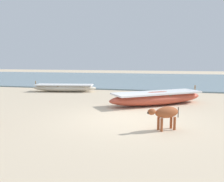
{
  "coord_description": "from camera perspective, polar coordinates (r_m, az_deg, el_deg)",
  "views": [
    {
      "loc": [
        1.32,
        -7.49,
        1.89
      ],
      "look_at": [
        -1.14,
        2.42,
        0.6
      ],
      "focal_mm": 38.08,
      "sensor_mm": 36.0,
      "label": 1
    }
  ],
  "objects": [
    {
      "name": "fishing_boat_0",
      "position": [
        10.52,
        10.8,
        -1.59
      ],
      "size": [
        4.31,
        3.65,
        0.77
      ],
      "rotation": [
        0.0,
        0.0,
        0.65
      ],
      "color": "#B74733",
      "rests_on": "ground"
    },
    {
      "name": "sea_water",
      "position": [
        25.06,
        10.93,
        2.84
      ],
      "size": [
        60.0,
        20.0,
        0.08
      ],
      "primitive_type": "cube",
      "color": "slate",
      "rests_on": "ground"
    },
    {
      "name": "calf_near_rust",
      "position": [
        6.68,
        12.76,
        -5.25
      ],
      "size": [
        0.9,
        0.74,
        0.65
      ],
      "rotation": [
        0.0,
        0.0,
        3.77
      ],
      "color": "#9E4C28",
      "rests_on": "ground"
    },
    {
      "name": "ground",
      "position": [
        7.84,
        3.88,
        -6.77
      ],
      "size": [
        80.0,
        80.0,
        0.0
      ],
      "primitive_type": "plane",
      "color": "beige"
    },
    {
      "name": "fishing_boat_1",
      "position": [
        15.08,
        -11.37,
        0.82
      ],
      "size": [
        4.1,
        1.55,
        0.65
      ],
      "rotation": [
        0.0,
        0.0,
        3.3
      ],
      "color": "beige",
      "rests_on": "ground"
    }
  ]
}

